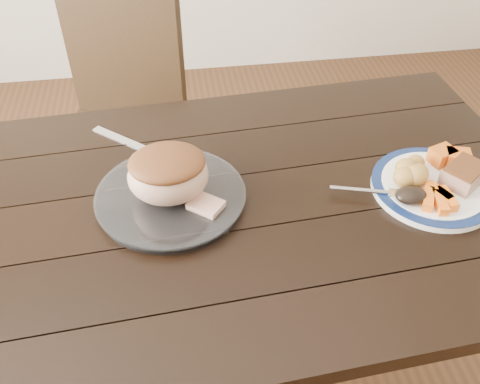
{
  "coord_description": "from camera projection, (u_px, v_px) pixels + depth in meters",
  "views": [
    {
      "loc": [
        -0.05,
        -0.88,
        1.57
      ],
      "look_at": [
        0.08,
        -0.02,
        0.8
      ],
      "focal_mm": 40.0,
      "sensor_mm": 36.0,
      "label": 1
    }
  ],
  "objects": [
    {
      "name": "ground",
      "position": [
        214.0,
        378.0,
        1.7
      ],
      "size": [
        4.0,
        4.0,
        0.0
      ],
      "primitive_type": "plane",
      "color": "#472B16",
      "rests_on": "ground"
    },
    {
      "name": "dining_table",
      "position": [
        205.0,
        235.0,
        1.26
      ],
      "size": [
        1.66,
        1.0,
        0.75
      ],
      "rotation": [
        0.0,
        0.0,
        0.07
      ],
      "color": "black",
      "rests_on": "ground"
    },
    {
      "name": "chair_far",
      "position": [
        118.0,
        119.0,
        1.86
      ],
      "size": [
        0.56,
        0.56,
        0.93
      ],
      "rotation": [
        0.0,
        0.0,
        2.72
      ],
      "color": "black",
      "rests_on": "ground"
    },
    {
      "name": "dinner_plate",
      "position": [
        433.0,
        188.0,
        1.24
      ],
      "size": [
        0.28,
        0.28,
        0.02
      ],
      "primitive_type": "cylinder",
      "color": "white",
      "rests_on": "dining_table"
    },
    {
      "name": "plate_rim",
      "position": [
        434.0,
        185.0,
        1.23
      ],
      "size": [
        0.28,
        0.28,
        0.02
      ],
      "primitive_type": "torus",
      "color": "#0E1D46",
      "rests_on": "dinner_plate"
    },
    {
      "name": "serving_platter",
      "position": [
        171.0,
        198.0,
        1.21
      ],
      "size": [
        0.33,
        0.33,
        0.02
      ],
      "primitive_type": "cylinder",
      "color": "white",
      "rests_on": "dining_table"
    },
    {
      "name": "pork_slice",
      "position": [
        464.0,
        176.0,
        1.22
      ],
      "size": [
        0.12,
        0.11,
        0.04
      ],
      "primitive_type": "cube",
      "rotation": [
        0.0,
        0.0,
        0.62
      ],
      "color": "#A87B67",
      "rests_on": "dinner_plate"
    },
    {
      "name": "roasted_potatoes",
      "position": [
        411.0,
        172.0,
        1.22
      ],
      "size": [
        0.1,
        0.1,
        0.05
      ],
      "color": "gold",
      "rests_on": "dinner_plate"
    },
    {
      "name": "carrot_batons",
      "position": [
        439.0,
        198.0,
        1.17
      ],
      "size": [
        0.08,
        0.1,
        0.02
      ],
      "color": "orange",
      "rests_on": "dinner_plate"
    },
    {
      "name": "pumpkin_wedges",
      "position": [
        450.0,
        157.0,
        1.27
      ],
      "size": [
        0.1,
        0.08,
        0.04
      ],
      "color": "orange",
      "rests_on": "dinner_plate"
    },
    {
      "name": "dark_mushroom",
      "position": [
        411.0,
        195.0,
        1.17
      ],
      "size": [
        0.07,
        0.05,
        0.03
      ],
      "primitive_type": "ellipsoid",
      "color": "black",
      "rests_on": "dinner_plate"
    },
    {
      "name": "fork",
      "position": [
        376.0,
        192.0,
        1.21
      ],
      "size": [
        0.18,
        0.07,
        0.0
      ],
      "rotation": [
        0.0,
        0.0,
        -0.28
      ],
      "color": "silver",
      "rests_on": "dinner_plate"
    },
    {
      "name": "roast_joint",
      "position": [
        168.0,
        176.0,
        1.16
      ],
      "size": [
        0.18,
        0.15,
        0.12
      ],
      "primitive_type": "ellipsoid",
      "color": "tan",
      "rests_on": "serving_platter"
    },
    {
      "name": "cut_slice",
      "position": [
        206.0,
        206.0,
        1.16
      ],
      "size": [
        0.09,
        0.09,
        0.02
      ],
      "primitive_type": "cube",
      "rotation": [
        0.0,
        0.0,
        -0.68
      ],
      "color": "tan",
      "rests_on": "serving_platter"
    },
    {
      "name": "carving_knife",
      "position": [
        160.0,
        154.0,
        1.33
      ],
      "size": [
        0.26,
        0.23,
        0.01
      ],
      "rotation": [
        0.0,
        0.0,
        -0.72
      ],
      "color": "silver",
      "rests_on": "dining_table"
    }
  ]
}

